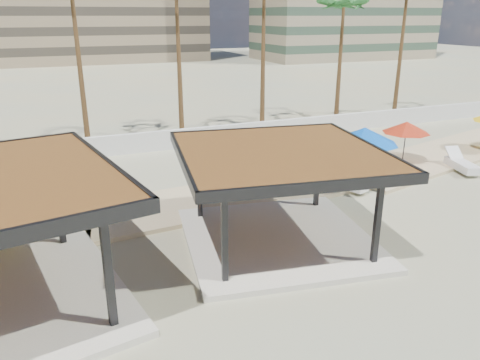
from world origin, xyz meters
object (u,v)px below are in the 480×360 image
object	(u,v)px
lounger_d	(462,164)
pavilion_central	(279,188)
umbrella_c	(406,127)
lounger_c	(346,183)
lounger_b	(228,173)

from	to	relation	value
lounger_d	pavilion_central	bearing A→B (deg)	121.18
pavilion_central	lounger_d	size ratio (longest dim) A/B	3.10
umbrella_c	lounger_c	world-z (taller)	umbrella_c
umbrella_c	lounger_b	xyz separation A→B (m)	(-9.76, 1.29, -1.74)
lounger_b	lounger_c	size ratio (longest dim) A/B	1.03
lounger_b	lounger_d	xyz separation A→B (m)	(11.83, -3.40, 0.02)
lounger_b	lounger_c	world-z (taller)	lounger_b
pavilion_central	lounger_d	bearing A→B (deg)	24.54
pavilion_central	umbrella_c	distance (m)	11.85
umbrella_c	lounger_d	distance (m)	3.41
pavilion_central	lounger_c	distance (m)	6.56
lounger_b	lounger_d	world-z (taller)	lounger_d
umbrella_c	lounger_d	xyz separation A→B (m)	(2.06, -2.10, -1.72)
lounger_c	lounger_d	distance (m)	7.21
umbrella_c	lounger_d	bearing A→B (deg)	-45.57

